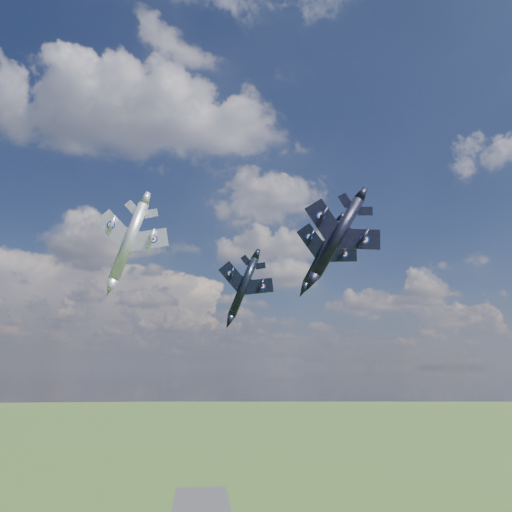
{
  "coord_description": "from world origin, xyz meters",
  "views": [
    {
      "loc": [
        -2.71,
        -57.15,
        66.23
      ],
      "look_at": [
        5.19,
        13.92,
        82.3
      ],
      "focal_mm": 35.0,
      "sensor_mm": 36.0,
      "label": 1
    }
  ],
  "objects_px": {
    "jet_right_navy": "(337,237)",
    "jet_left_silver": "(129,241)",
    "jet_lead_navy": "(243,287)",
    "jet_high_navy": "(323,253)"
  },
  "relations": [
    {
      "from": "jet_right_navy",
      "to": "jet_left_silver",
      "type": "xyz_separation_m",
      "value": [
        -26.21,
        17.51,
        3.18
      ]
    },
    {
      "from": "jet_lead_navy",
      "to": "jet_right_navy",
      "type": "distance_m",
      "value": 26.08
    },
    {
      "from": "jet_lead_navy",
      "to": "jet_high_navy",
      "type": "distance_m",
      "value": 14.52
    },
    {
      "from": "jet_lead_navy",
      "to": "jet_right_navy",
      "type": "relative_size",
      "value": 0.97
    },
    {
      "from": "jet_lead_navy",
      "to": "jet_left_silver",
      "type": "distance_m",
      "value": 19.47
    },
    {
      "from": "jet_left_silver",
      "to": "jet_high_navy",
      "type": "bearing_deg",
      "value": 17.4
    },
    {
      "from": "jet_right_navy",
      "to": "jet_high_navy",
      "type": "distance_m",
      "value": 25.23
    },
    {
      "from": "jet_right_navy",
      "to": "jet_lead_navy",
      "type": "bearing_deg",
      "value": 119.7
    },
    {
      "from": "jet_right_navy",
      "to": "jet_left_silver",
      "type": "bearing_deg",
      "value": 156.16
    },
    {
      "from": "jet_high_navy",
      "to": "jet_left_silver",
      "type": "relative_size",
      "value": 0.98
    }
  ]
}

